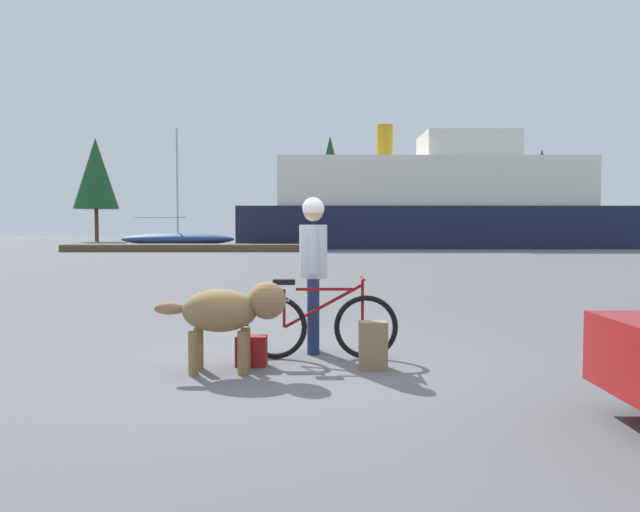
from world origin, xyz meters
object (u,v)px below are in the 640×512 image
Objects in this scene: ferry_boat at (431,205)px; sailboat_moored at (178,239)px; dog at (230,311)px; backpack at (373,345)px; handbag_pannier at (251,351)px; person_cyclist at (313,258)px; bicycle at (319,324)px.

ferry_boat is 18.79m from sailboat_moored.
dog is 1.50m from backpack.
handbag_pannier is at bearing -103.23° from ferry_boat.
person_cyclist is at bearing 126.47° from backpack.
dog is (-0.90, -0.59, 0.23)m from bicycle.
ferry_boat is (7.83, 36.03, 2.50)m from bicycle.
dog is 0.05× the size of ferry_boat.
bicycle is 0.80m from person_cyclist.
dog is 0.56m from handbag_pannier.
bicycle is 36.95m from ferry_boat.
handbag_pannier is 41.48m from sailboat_moored.
handbag_pannier is (-0.71, -0.33, -0.23)m from bicycle.
sailboat_moored reaches higher than dog.
ferry_boat reaches higher than handbag_pannier.
sailboat_moored is (-18.21, 3.99, -2.39)m from ferry_boat.
bicycle is 3.48× the size of backpack.
dog reaches higher than backpack.
backpack is 1.28m from handbag_pannier.
backpack is 1.53× the size of handbag_pannier.
sailboat_moored is at bearing 167.65° from ferry_boat.
ferry_boat is at bearing -12.35° from sailboat_moored.
dog is at bearing -76.87° from sailboat_moored.
bicycle is at bearing -79.34° from person_cyclist.
handbag_pannier is (0.19, 0.26, -0.46)m from dog.
person_cyclist is 5.61× the size of handbag_pannier.
backpack is (0.62, -0.83, -0.85)m from person_cyclist.
dog is at bearing -131.54° from person_cyclist.
person_cyclist is (-0.07, 0.36, 0.71)m from bicycle.
bicycle reaches higher than handbag_pannier.
bicycle is at bearing -75.46° from sailboat_moored.
person_cyclist is 1.34m from backpack.
person_cyclist is 0.07× the size of ferry_boat.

